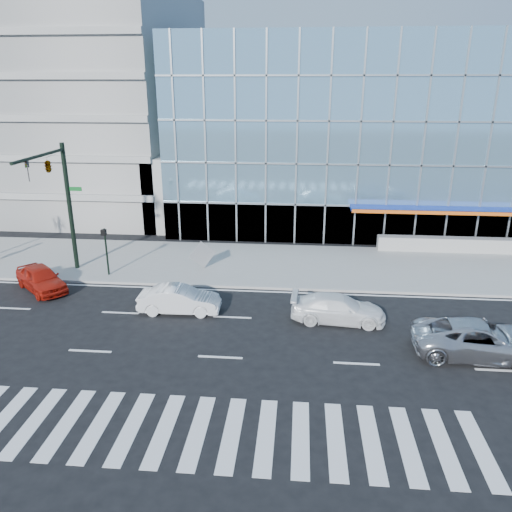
% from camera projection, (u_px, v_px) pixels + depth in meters
% --- Properties ---
extents(ground, '(160.00, 160.00, 0.00)m').
position_uv_depth(ground, '(232.00, 317.00, 25.97)').
color(ground, black).
rests_on(ground, ground).
extents(sidewalk, '(120.00, 8.00, 0.15)m').
position_uv_depth(sidewalk, '(248.00, 263.00, 33.46)').
color(sidewalk, gray).
rests_on(sidewalk, ground).
extents(theatre_building, '(42.00, 26.00, 15.00)m').
position_uv_depth(theatre_building, '(416.00, 128.00, 46.74)').
color(theatre_building, '#78AAC9').
rests_on(theatre_building, ground).
extents(parking_garage, '(24.00, 24.00, 20.00)m').
position_uv_depth(parking_garage, '(64.00, 99.00, 48.78)').
color(parking_garage, gray).
rests_on(parking_garage, ground).
extents(ramp_block, '(6.00, 8.00, 6.00)m').
position_uv_depth(ramp_block, '(190.00, 189.00, 42.40)').
color(ramp_block, gray).
rests_on(ramp_block, ground).
extents(tower_backdrop, '(14.00, 14.00, 48.00)m').
position_uv_depth(tower_backdrop, '(113.00, 6.00, 86.34)').
color(tower_backdrop, gray).
rests_on(tower_backdrop, ground).
extents(traffic_signal, '(1.14, 5.74, 8.00)m').
position_uv_depth(traffic_signal, '(55.00, 180.00, 29.15)').
color(traffic_signal, black).
rests_on(traffic_signal, sidewalk).
extents(ped_signal_post, '(0.30, 0.33, 3.00)m').
position_uv_depth(ped_signal_post, '(105.00, 245.00, 30.63)').
color(ped_signal_post, black).
rests_on(ped_signal_post, sidewalk).
extents(silver_suv, '(5.90, 2.94, 1.60)m').
position_uv_depth(silver_suv, '(479.00, 340.00, 22.10)').
color(silver_suv, '#BAB9BF').
rests_on(silver_suv, ground).
extents(white_suv, '(4.88, 2.21, 1.39)m').
position_uv_depth(white_suv, '(338.00, 309.00, 25.36)').
color(white_suv, white).
rests_on(white_suv, ground).
extents(white_sedan, '(4.34, 1.61, 1.42)m').
position_uv_depth(white_sedan, '(179.00, 300.00, 26.36)').
color(white_sedan, silver).
rests_on(white_sedan, ground).
extents(red_sedan, '(4.38, 4.15, 1.47)m').
position_uv_depth(red_sedan, '(41.00, 278.00, 29.14)').
color(red_sedan, '#A9190D').
rests_on(red_sedan, ground).
extents(tilted_panel, '(1.65, 0.91, 1.83)m').
position_uv_depth(tilted_panel, '(203.00, 255.00, 32.11)').
color(tilted_panel, gray).
rests_on(tilted_panel, sidewalk).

